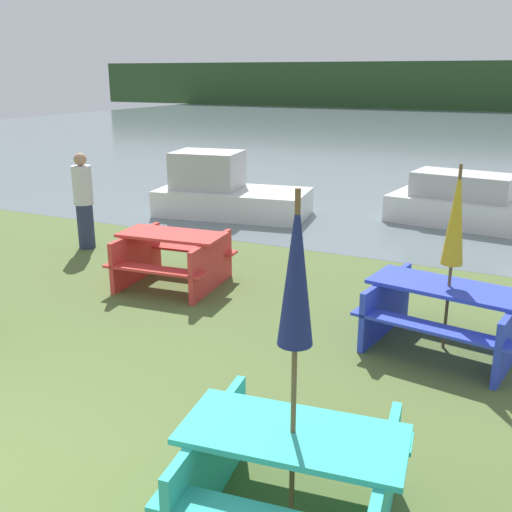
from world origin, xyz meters
name	(u,v)px	position (x,y,z in m)	size (l,w,h in m)	color
water	(471,132)	(0.00, 32.42, 0.00)	(60.00, 50.00, 0.00)	slate
far_treeline	(504,86)	(0.00, 52.42, 2.00)	(80.00, 1.60, 4.00)	#284723
picnic_table_teal	(292,469)	(2.62, 1.00, 0.45)	(1.68, 1.56, 0.74)	#33B7A8
picnic_table_blue	(447,310)	(3.12, 4.39, 0.46)	(1.94, 1.63, 0.76)	blue
picnic_table_red	(173,255)	(-0.90, 4.84, 0.47)	(1.66, 1.52, 0.80)	red
umbrella_gold	(456,217)	(3.12, 4.39, 1.56)	(0.24, 0.24, 2.13)	brown
umbrella_navy	(296,275)	(2.62, 1.00, 1.86)	(0.23, 0.23, 2.40)	brown
boat	(225,192)	(-2.44, 9.28, 0.50)	(3.52, 2.09, 1.39)	silver
boat_second	(493,209)	(3.05, 10.62, 0.40)	(4.67, 2.06, 1.07)	silver
person	(84,201)	(-3.42, 5.83, 0.86)	(0.34, 0.34, 1.72)	#283351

